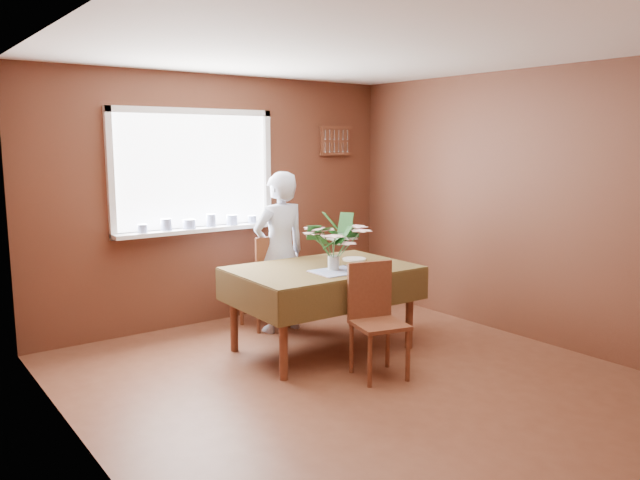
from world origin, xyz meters
TOP-DOWN VIEW (x-y plane):
  - floor at (0.00, 0.00)m, footprint 4.50×4.50m
  - ceiling at (0.00, 0.00)m, footprint 4.50×4.50m
  - wall_back at (0.00, 2.25)m, footprint 4.00×0.00m
  - wall_left at (-2.00, 0.00)m, footprint 0.00×4.50m
  - wall_right at (2.00, 0.00)m, footprint 0.00×4.50m
  - window_assembly at (-0.30, 2.20)m, footprint 1.72×0.20m
  - spoon_rack at (1.45, 2.22)m, footprint 0.44×0.05m
  - dining_table at (0.24, 0.83)m, footprint 1.58×1.09m
  - chair_far at (0.20, 1.67)m, footprint 0.41×0.41m
  - chair_near at (0.22, 0.12)m, footprint 0.46×0.47m
  - seated_woman at (0.25, 1.55)m, footprint 0.57×0.38m
  - flower_bouquet at (0.23, 0.66)m, footprint 0.50×0.50m
  - side_plate at (0.67, 0.92)m, footprint 0.29×0.29m
  - table_knife at (0.41, 0.65)m, footprint 0.04×0.21m

SIDE VIEW (x-z plane):
  - floor at x=0.00m, z-range 0.00..0.00m
  - chair_near at x=0.22m, z-range 0.04..0.94m
  - chair_far at x=0.20m, z-range 0.04..0.98m
  - dining_table at x=0.24m, z-range 0.28..1.04m
  - side_plate at x=0.67m, z-range 0.75..0.77m
  - table_knife at x=0.41m, z-range 0.76..0.76m
  - seated_woman at x=0.25m, z-range 0.00..1.56m
  - flower_bouquet at x=0.23m, z-range 0.82..1.25m
  - wall_back at x=0.00m, z-range -0.75..3.25m
  - wall_left at x=-2.00m, z-range -1.00..3.50m
  - wall_right at x=2.00m, z-range -1.00..3.50m
  - window_assembly at x=-0.30m, z-range 0.74..1.96m
  - spoon_rack at x=1.45m, z-range 1.69..2.02m
  - ceiling at x=0.00m, z-range 2.50..2.50m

